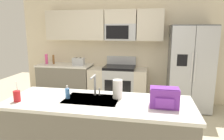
{
  "coord_description": "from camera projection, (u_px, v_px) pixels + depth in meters",
  "views": [
    {
      "loc": [
        0.7,
        -2.9,
        1.78
      ],
      "look_at": [
        0.02,
        0.6,
        1.05
      ],
      "focal_mm": 32.85,
      "sensor_mm": 36.0,
      "label": 1
    }
  ],
  "objects": [
    {
      "name": "toaster",
      "position": [
        79.0,
        61.0,
        4.95
      ],
      "size": [
        0.28,
        0.16,
        0.18
      ],
      "color": "#B7BABF",
      "rests_on": "back_counter"
    },
    {
      "name": "back_counter",
      "position": [
        66.0,
        82.0,
        5.18
      ],
      "size": [
        1.32,
        0.63,
        0.9
      ],
      "color": "slate",
      "rests_on": "ground"
    },
    {
      "name": "kitchen_wall_unit",
      "position": [
        117.0,
        41.0,
        5.02
      ],
      "size": [
        5.2,
        0.43,
        2.6
      ],
      "color": "beige",
      "rests_on": "ground"
    },
    {
      "name": "refrigerator",
      "position": [
        190.0,
        68.0,
        4.47
      ],
      "size": [
        0.9,
        0.76,
        1.85
      ],
      "color": "#4C4F54",
      "rests_on": "ground"
    },
    {
      "name": "bottle_pink",
      "position": [
        46.0,
        59.0,
        5.15
      ],
      "size": [
        0.07,
        0.07,
        0.24
      ],
      "primitive_type": "cylinder",
      "color": "#EA4C93",
      "rests_on": "back_counter"
    },
    {
      "name": "soap_dispenser",
      "position": [
        67.0,
        93.0,
        2.6
      ],
      "size": [
        0.06,
        0.06,
        0.17
      ],
      "color": "#4C8CD8",
      "rests_on": "island_counter"
    },
    {
      "name": "drink_cup_red",
      "position": [
        17.0,
        96.0,
        2.49
      ],
      "size": [
        0.08,
        0.08,
        0.25
      ],
      "color": "red",
      "rests_on": "island_counter"
    },
    {
      "name": "pepper_mill",
      "position": [
        53.0,
        59.0,
        5.12
      ],
      "size": [
        0.05,
        0.05,
        0.23
      ],
      "primitive_type": "cylinder",
      "color": "brown",
      "rests_on": "back_counter"
    },
    {
      "name": "backpack",
      "position": [
        164.0,
        97.0,
        2.31
      ],
      "size": [
        0.32,
        0.22,
        0.23
      ],
      "color": "purple",
      "rests_on": "island_counter"
    },
    {
      "name": "paper_towel_roll",
      "position": [
        118.0,
        89.0,
        2.6
      ],
      "size": [
        0.12,
        0.12,
        0.24
      ],
      "primitive_type": "cylinder",
      "color": "white",
      "rests_on": "island_counter"
    },
    {
      "name": "island_counter",
      "position": [
        99.0,
        134.0,
        2.61
      ],
      "size": [
        2.31,
        0.84,
        0.9
      ],
      "color": "slate",
      "rests_on": "ground"
    },
    {
      "name": "sink_faucet",
      "position": [
        95.0,
        83.0,
        2.69
      ],
      "size": [
        0.08,
        0.21,
        0.28
      ],
      "color": "#B7BABF",
      "rests_on": "island_counter"
    },
    {
      "name": "range_oven",
      "position": [
        118.0,
        85.0,
        4.94
      ],
      "size": [
        1.36,
        0.61,
        1.1
      ],
      "color": "#B7BABF",
      "rests_on": "ground"
    }
  ]
}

